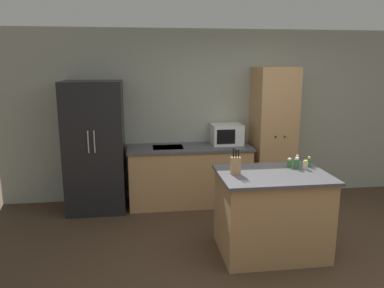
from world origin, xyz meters
The scene contains 13 objects.
ground_plane centered at (0.00, 0.00, 0.00)m, with size 14.00×14.00×0.00m, color #423021.
wall_back centered at (0.00, 2.33, 1.30)m, with size 7.20×0.06×2.60m.
refrigerator centered at (-2.15, 1.95, 0.93)m, with size 0.81×0.72×1.86m.
back_counter centered at (-0.79, 1.98, 0.44)m, with size 1.84×0.67×0.89m.
pantry_cabinet centered at (0.49, 1.99, 1.02)m, with size 0.58×0.64×2.04m.
kitchen_island centered at (-0.07, 0.37, 0.46)m, with size 1.19×0.88×0.93m.
microwave centered at (-0.20, 2.08, 1.04)m, with size 0.45×0.40×0.30m.
knife_block centered at (-0.49, 0.40, 1.03)m, with size 0.10×0.06×0.29m.
spice_bottle_tall_dark centered at (0.25, 0.50, 0.99)m, with size 0.06×0.06×0.13m.
spice_bottle_short_red centered at (0.19, 0.57, 0.97)m, with size 0.05×0.05×0.11m.
spice_bottle_amber_oil centered at (0.28, 0.58, 0.99)m, with size 0.04×0.04×0.14m.
spice_bottle_green_herb centered at (0.34, 0.47, 0.97)m, with size 0.06×0.06×0.10m.
spice_bottle_pale_salt centered at (0.42, 0.56, 0.98)m, with size 0.04×0.04×0.12m.
Camera 1 is at (-1.48, -3.39, 2.10)m, focal length 35.00 mm.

